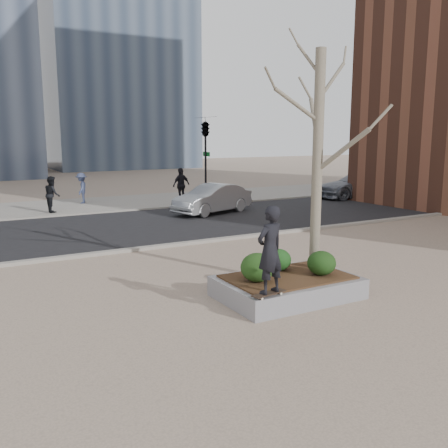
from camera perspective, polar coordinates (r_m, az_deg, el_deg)
ground at (r=10.87m, az=2.92°, el=-9.15°), size 120.00×120.00×0.00m
street at (r=19.78m, az=-12.75°, el=-0.52°), size 60.00×8.00×0.02m
far_sidewalk at (r=26.48m, az=-17.14°, el=1.95°), size 60.00×6.00×0.02m
planter at (r=11.34m, az=7.24°, el=-7.20°), size 3.00×2.00×0.45m
planter_mulch at (r=11.27m, az=7.27°, el=-6.01°), size 2.70×1.70×0.04m
sycamore_tree at (r=11.69m, az=10.76°, el=10.95°), size 2.80×2.80×6.60m
shrub_left at (r=10.71m, az=3.85°, el=-4.97°), size 0.73×0.73×0.62m
shrub_middle at (r=11.63m, az=6.23°, el=-4.08°), size 0.60×0.60×0.51m
shrub_right at (r=11.40m, az=11.09°, el=-4.40°), size 0.64×0.64×0.55m
skateboard at (r=9.97m, az=5.18°, el=-8.04°), size 0.80×0.33×0.08m
skateboarder at (r=9.72m, az=5.27°, el=-2.96°), size 0.71×0.54×1.74m
car_silver at (r=23.00m, az=-1.33°, el=2.91°), size 4.27×2.59×1.33m
car_third at (r=29.64m, az=15.26°, el=4.32°), size 5.38×3.02×1.47m
pedestrian_a at (r=24.54m, az=-19.04°, el=3.23°), size 0.66×0.83×1.68m
pedestrian_b at (r=27.28m, az=-15.96°, el=3.96°), size 0.95×1.19×1.61m
pedestrian_c at (r=26.83m, az=-4.91°, el=4.46°), size 1.15×0.70×1.83m
traffic_light_far at (r=26.21m, az=-2.12°, el=7.23°), size 0.60×2.48×4.50m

